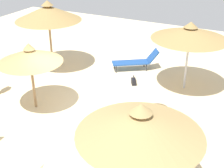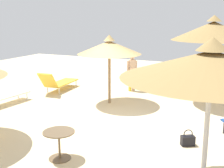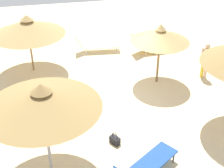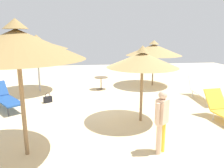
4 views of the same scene
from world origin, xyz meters
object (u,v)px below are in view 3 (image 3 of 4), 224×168
Objects in this scene: lounge_chair_near_right at (152,45)px; person_standing_near_left at (206,59)px; lounge_chair_back at (146,165)px; lounge_chair_front at (95,44)px; side_table_round at (48,96)px; parasol_umbrella_far_right at (42,99)px; parasol_umbrella_far_left at (28,27)px; parasol_umbrella_center at (160,35)px; handbag at (115,140)px.

person_standing_near_left is (-1.29, 2.78, 0.48)m from lounge_chair_near_right.
person_standing_near_left is (-3.99, -4.68, 0.43)m from lounge_chair_back.
lounge_chair_front is 3.13× the size of side_table_round.
parasol_umbrella_far_right reaches higher than lounge_chair_near_right.
parasol_umbrella_far_right is 1.35× the size of lounge_chair_front.
person_standing_near_left is at bearing 162.65° from parasol_umbrella_far_left.
parasol_umbrella_center is 1.09× the size of lounge_chair_near_right.
handbag is (0.55, 6.59, -0.24)m from lounge_chair_front.
parasol_umbrella_far_right is 1.32× the size of lounge_chair_near_right.
person_standing_near_left is 3.70× the size of handbag.
person_standing_near_left is at bearing -144.52° from handbag.
handbag is at bearing 35.48° from person_standing_near_left.
parasol_umbrella_center is 5.91× the size of handbag.
parasol_umbrella_far_right reaches higher than lounge_chair_front.
lounge_chair_front is 8.08m from lounge_chair_back.
lounge_chair_front is 5.27× the size of handbag.
parasol_umbrella_far_right reaches higher than lounge_chair_back.
parasol_umbrella_far_right reaches higher than parasol_umbrella_center.
parasol_umbrella_far_left is 6.13m from handbag.
lounge_chair_near_right reaches higher than lounge_chair_back.
lounge_chair_front is 5.22m from person_standing_near_left.
lounge_chair_near_right is 3.11m from person_standing_near_left.
parasol_umbrella_far_right is at bearing 52.09° from lounge_chair_near_right.
parasol_umbrella_center is at bearing 157.08° from parasol_umbrella_far_left.
parasol_umbrella_center is at bearing 120.32° from lounge_chair_front.
parasol_umbrella_center is 1.19× the size of lounge_chair_back.
parasol_umbrella_center is 5.29m from parasol_umbrella_far_left.
parasol_umbrella_center is at bearing -168.86° from side_table_round.
person_standing_near_left is 2.20× the size of side_table_round.
side_table_round reaches higher than handbag.
handbag is at bearing 127.84° from side_table_round.
parasol_umbrella_center is 2.30m from person_standing_near_left.
lounge_chair_front is at bearing -156.88° from parasol_umbrella_far_left.
handbag is at bearing 114.05° from parasol_umbrella_far_left.
parasol_umbrella_center is at bearing -2.48° from person_standing_near_left.
parasol_umbrella_far_right is 3.00m from handbag.
lounge_chair_front is 6.62m from handbag.
side_table_round is at bearing 35.05° from lounge_chair_near_right.
handbag is (0.50, -1.48, -0.29)m from lounge_chair_back.
parasol_umbrella_center is 1.59× the size of person_standing_near_left.
parasol_umbrella_center reaches higher than lounge_chair_front.
lounge_chair_front reaches higher than side_table_round.
lounge_chair_front is at bearing -13.11° from lounge_chair_near_right.
lounge_chair_back is at bearing 121.36° from side_table_round.
side_table_round is at bearing -58.64° from lounge_chair_back.
side_table_round is at bearing 11.14° from parasol_umbrella_center.
lounge_chair_back is at bearing 67.34° from parasol_umbrella_center.
lounge_chair_back is at bearing 160.96° from parasol_umbrella_far_right.
handbag is (2.49, 3.28, -1.86)m from parasol_umbrella_center.
lounge_chair_back is (0.05, 8.08, 0.04)m from lounge_chair_front.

